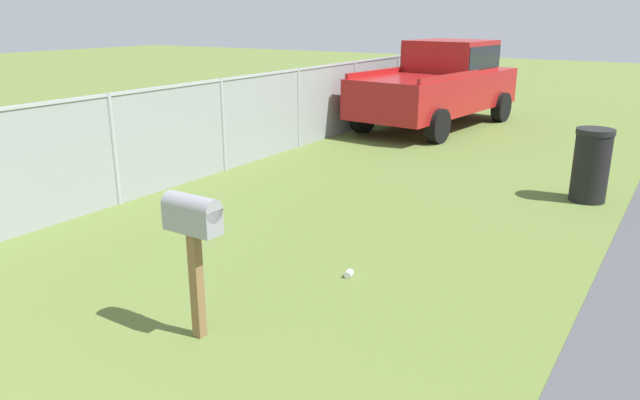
% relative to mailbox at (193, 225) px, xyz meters
% --- Properties ---
extents(mailbox, '(0.22, 0.51, 1.30)m').
position_rel_mailbox_xyz_m(mailbox, '(0.00, 0.00, 0.00)').
color(mailbox, brown).
rests_on(mailbox, ground).
extents(pickup_truck, '(5.50, 2.67, 2.09)m').
position_rel_mailbox_xyz_m(pickup_truck, '(10.94, 2.13, 0.06)').
color(pickup_truck, maroon).
rests_on(pickup_truck, ground).
extents(trash_bin, '(0.55, 0.55, 1.10)m').
position_rel_mailbox_xyz_m(trash_bin, '(6.12, -2.18, -0.49)').
color(trash_bin, black).
rests_on(trash_bin, ground).
extents(fence_section, '(16.70, 0.07, 1.65)m').
position_rel_mailbox_xyz_m(fence_section, '(5.76, 3.69, -0.15)').
color(fence_section, '#9EA3A8').
rests_on(fence_section, ground).
extents(litter_cup_far_scatter, '(0.11, 0.10, 0.08)m').
position_rel_mailbox_xyz_m(litter_cup_far_scatter, '(1.77, -0.50, -1.00)').
color(litter_cup_far_scatter, white).
rests_on(litter_cup_far_scatter, ground).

